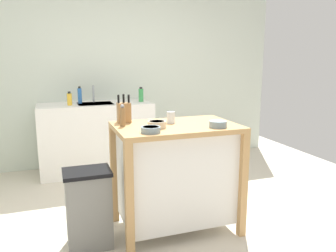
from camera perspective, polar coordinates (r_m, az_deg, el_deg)
The scene contains 15 objects.
ground_plane at distance 3.06m, azimuth -0.98°, elevation -17.27°, with size 5.81×5.81×0.00m, color beige.
wall_back at distance 4.78m, azimuth -9.29°, elevation 9.26°, with size 4.81×0.10×2.60m, color silver.
kitchen_island at distance 2.90m, azimuth 1.32°, elevation -7.76°, with size 1.01×0.67×0.93m.
knife_block at distance 2.89m, azimuth -7.52°, elevation 2.35°, with size 0.11×0.09×0.24m.
bowl_stoneware_deep at distance 2.70m, azimuth 8.50°, elevation 0.35°, with size 0.14×0.14×0.05m.
bowl_ceramic_wide at distance 2.48m, azimuth -2.96°, elevation -0.60°, with size 0.15×0.15×0.05m.
bowl_ceramic_small at distance 2.65m, azimuth -1.91°, elevation 0.29°, with size 0.15×0.15×0.06m.
drinking_cup at distance 2.85m, azimuth 0.49°, elevation 1.48°, with size 0.07×0.07×0.10m.
pepper_grinder at distance 2.73m, azimuth -7.74°, elevation 1.71°, with size 0.04×0.04×0.18m.
trash_bin at distance 2.77m, azimuth -13.37°, elevation -13.49°, with size 0.36×0.28×0.63m.
sink_counter at distance 4.51m, azimuth -12.05°, elevation -1.85°, with size 1.44×0.60×0.90m.
sink_faucet at distance 4.55m, azimuth -12.58°, elevation 5.39°, with size 0.02×0.02×0.22m.
bottle_dish_soap at distance 4.31m, azimuth -16.43°, elevation 4.43°, with size 0.06×0.06×0.17m.
bottle_spray_cleaner at distance 4.49m, azimuth -4.62°, elevation 5.30°, with size 0.06×0.06×0.20m.
bottle_hand_soap at distance 4.44m, azimuth -14.79°, elevation 5.04°, with size 0.05×0.05×0.22m.
Camera 1 is at (-0.84, -2.55, 1.47)m, focal length 35.80 mm.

